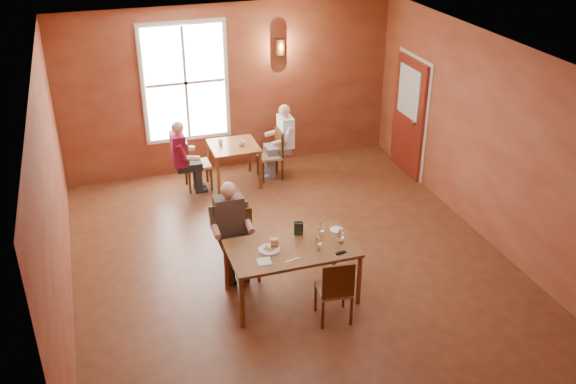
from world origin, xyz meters
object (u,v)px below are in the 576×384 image
object	(u,v)px
chair_diner_main	(241,247)
chair_diner_white	(270,155)
main_table	(292,272)
second_table	(234,164)
chair_empty	(334,288)
diner_maroon	(195,155)
chair_diner_maroon	(198,163)
diner_main	(241,237)
diner_white	(271,145)

from	to	relation	value
chair_diner_main	chair_diner_white	bearing A→B (deg)	-113.77
main_table	second_table	size ratio (longest dim) A/B	1.97
chair_empty	diner_maroon	distance (m)	4.19
chair_diner_maroon	chair_diner_main	bearing A→B (deg)	0.91
chair_empty	chair_diner_main	bearing A→B (deg)	131.04
chair_empty	chair_diner_maroon	xyz separation A→B (m)	(-0.90, 4.08, 0.01)
second_table	diner_maroon	bearing A→B (deg)	180.00
diner_main	chair_diner_white	size ratio (longest dim) A/B	1.44
diner_white	diner_main	bearing A→B (deg)	155.95
main_table	second_table	xyz separation A→B (m)	(0.10, 3.50, -0.02)
chair_empty	chair_diner_white	xyz separation A→B (m)	(0.40, 4.08, -0.00)
chair_diner_main	diner_white	distance (m)	3.13
chair_diner_maroon	diner_maroon	size ratio (longest dim) A/B	0.74
chair_diner_main	chair_empty	world-z (taller)	chair_diner_main
main_table	chair_diner_maroon	distance (m)	3.54
second_table	chair_diner_maroon	world-z (taller)	chair_diner_maroon
main_table	diner_white	distance (m)	3.60
diner_white	chair_diner_maroon	world-z (taller)	diner_white
chair_diner_white	diner_maroon	distance (m)	1.34
main_table	diner_main	bearing A→B (deg)	128.88
chair_diner_main	diner_white	size ratio (longest dim) A/B	0.74
main_table	chair_diner_main	distance (m)	0.83
diner_main	chair_diner_maroon	world-z (taller)	diner_main
main_table	diner_main	size ratio (longest dim) A/B	1.25
main_table	diner_white	xyz separation A→B (m)	(0.78, 3.50, 0.26)
chair_empty	main_table	bearing A→B (deg)	127.47
main_table	diner_maroon	world-z (taller)	diner_maroon
chair_diner_white	diner_white	bearing A→B (deg)	-90.00
diner_maroon	chair_diner_main	bearing A→B (deg)	1.51
chair_diner_main	chair_diner_maroon	xyz separation A→B (m)	(-0.05, 2.85, -0.00)
chair_diner_maroon	diner_white	bearing A→B (deg)	90.00
chair_empty	diner_maroon	xyz separation A→B (m)	(-0.93, 4.08, 0.18)
chair_empty	second_table	size ratio (longest dim) A/B	1.10
main_table	chair_diner_maroon	bearing A→B (deg)	98.85
main_table	second_table	bearing A→B (deg)	88.28
diner_white	diner_maroon	bearing A→B (deg)	90.00
chair_diner_maroon	chair_diner_white	bearing A→B (deg)	90.00
diner_main	chair_diner_white	xyz separation A→B (m)	(1.25, 2.88, -0.20)
diner_white	chair_diner_main	bearing A→B (deg)	155.73
diner_white	diner_maroon	size ratio (longest dim) A/B	1.01
chair_diner_main	diner_maroon	world-z (taller)	diner_maroon
diner_maroon	diner_main	bearing A→B (deg)	1.49
main_table	diner_main	world-z (taller)	diner_main
chair_diner_main	chair_diner_white	world-z (taller)	chair_diner_main
chair_empty	diner_main	bearing A→B (deg)	131.70
diner_main	diner_white	xyz separation A→B (m)	(1.28, 2.88, -0.01)
chair_diner_main	chair_empty	xyz separation A→B (m)	(0.85, -1.23, -0.02)
chair_empty	diner_maroon	world-z (taller)	diner_maroon
chair_diner_white	chair_empty	bearing A→B (deg)	174.35
main_table	second_table	world-z (taller)	main_table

